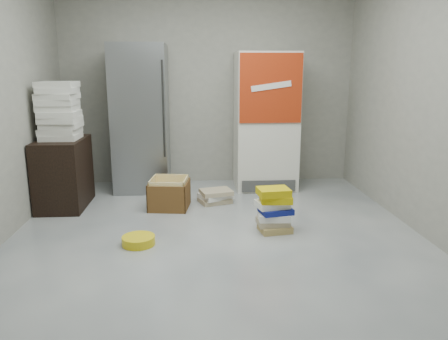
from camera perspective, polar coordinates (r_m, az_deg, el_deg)
name	(u,v)px	position (r m, az deg, el deg)	size (l,w,h in m)	color
ground	(219,250)	(3.99, -0.69, -10.38)	(5.00, 5.00, 0.00)	#B1B2AD
room_shell	(218,42)	(3.66, -0.77, 16.36)	(4.04, 5.04, 2.82)	#99968A
steel_fridge	(141,119)	(5.86, -10.79, 6.62)	(0.70, 0.72, 1.90)	#929599
coke_cooler	(266,121)	(5.89, 5.45, 6.39)	(0.80, 0.73, 1.80)	silver
wood_shelf	(64,173)	(5.41, -20.20, -0.41)	(0.50, 0.80, 0.80)	black
supply_box_stack	(59,111)	(5.30, -20.73, 7.25)	(0.43, 0.44, 0.65)	white
phonebook_stack_main	(274,210)	(4.37, 6.56, -5.18)	(0.38, 0.32, 0.45)	tan
phonebook_stack_side	(215,196)	(5.30, -1.12, -3.41)	(0.45, 0.43, 0.16)	tan
cardboard_box	(169,196)	(5.13, -7.15, -3.34)	(0.49, 0.49, 0.36)	gold
bucket_lid	(139,240)	(4.16, -11.10, -9.02)	(0.31, 0.31, 0.08)	yellow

